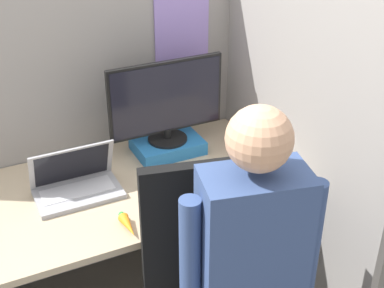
# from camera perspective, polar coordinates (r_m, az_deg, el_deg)

# --- Properties ---
(cubicle_panel_back) EXTENTS (1.94, 0.05, 1.62)m
(cubicle_panel_back) POSITION_cam_1_polar(r_m,az_deg,el_deg) (2.66, -10.27, 1.62)
(cubicle_panel_back) COLOR gray
(cubicle_panel_back) RESTS_ON ground
(cubicle_panel_right) EXTENTS (0.04, 1.43, 1.62)m
(cubicle_panel_right) POSITION_cam_1_polar(r_m,az_deg,el_deg) (2.55, 9.19, 0.36)
(cubicle_panel_right) COLOR gray
(cubicle_panel_right) RESTS_ON ground
(desk) EXTENTS (1.44, 0.77, 0.73)m
(desk) POSITION_cam_1_polar(r_m,az_deg,el_deg) (2.46, -6.99, -7.93)
(desk) COLOR tan
(desk) RESTS_ON ground
(paper_box) EXTENTS (0.32, 0.23, 0.06)m
(paper_box) POSITION_cam_1_polar(r_m,az_deg,el_deg) (2.59, -2.60, -0.16)
(paper_box) COLOR #236BAD
(paper_box) RESTS_ON desk
(monitor) EXTENTS (0.56, 0.19, 0.40)m
(monitor) POSITION_cam_1_polar(r_m,az_deg,el_deg) (2.48, -2.75, 4.63)
(monitor) COLOR black
(monitor) RESTS_ON paper_box
(laptop) EXTENTS (0.36, 0.22, 0.22)m
(laptop) POSITION_cam_1_polar(r_m,az_deg,el_deg) (2.32, -12.22, -4.27)
(laptop) COLOR #99999E
(laptop) RESTS_ON desk
(mouse) EXTENTS (0.06, 0.06, 0.03)m
(mouse) POSITION_cam_1_polar(r_m,az_deg,el_deg) (2.33, -5.03, -4.38)
(mouse) COLOR silver
(mouse) RESTS_ON desk
(stapler) EXTENTS (0.04, 0.15, 0.06)m
(stapler) POSITION_cam_1_polar(r_m,az_deg,el_deg) (2.64, 5.05, 0.30)
(stapler) COLOR #A31919
(stapler) RESTS_ON desk
(carrot_toy) EXTENTS (0.04, 0.15, 0.04)m
(carrot_toy) POSITION_cam_1_polar(r_m,az_deg,el_deg) (2.09, -6.82, -8.65)
(carrot_toy) COLOR orange
(carrot_toy) RESTS_ON desk
(person) EXTENTS (0.47, 0.47, 1.39)m
(person) POSITION_cam_1_polar(r_m,az_deg,el_deg) (1.80, 7.35, -13.81)
(person) COLOR brown
(person) RESTS_ON ground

